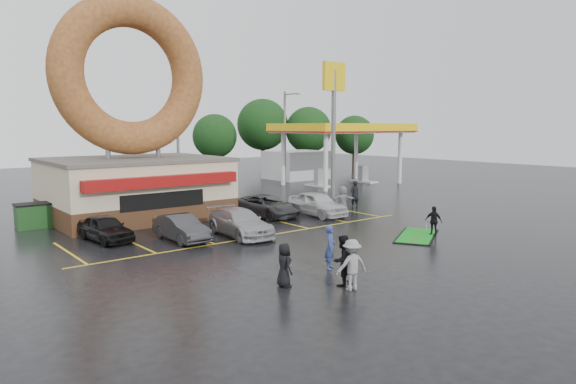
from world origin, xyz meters
TOP-DOWN VIEW (x-y plane):
  - ground at (0.00, 0.00)m, footprint 120.00×120.00m
  - donut_shop at (-3.00, 12.97)m, footprint 10.20×8.70m
  - gas_station at (20.00, 20.94)m, footprint 12.30×13.65m
  - shell_sign at (13.00, 12.00)m, footprint 2.20×0.36m
  - streetlight_mid at (4.00, 20.92)m, footprint 0.40×2.21m
  - streetlight_right at (16.00, 21.92)m, footprint 0.40×2.21m
  - tree_far_a at (26.00, 30.00)m, footprint 5.60×5.60m
  - tree_far_b at (32.00, 28.00)m, footprint 4.90×4.90m
  - tree_far_c at (22.00, 34.00)m, footprint 6.30×6.30m
  - tree_far_d at (14.00, 32.00)m, footprint 4.90×4.90m
  - car_black at (-6.88, 7.35)m, footprint 1.96×3.93m
  - car_dgrey at (-3.91, 5.09)m, footprint 1.41×3.88m
  - car_silver at (-1.00, 4.22)m, footprint 2.29×4.88m
  - car_grey at (3.40, 8.00)m, footprint 2.85×5.08m
  - car_white at (6.12, 6.21)m, footprint 1.95×4.52m
  - person_blue at (-1.64, -3.22)m, footprint 0.77×0.72m
  - person_blackjkt at (-2.78, -5.04)m, footprint 0.95×0.78m
  - person_hoodie at (-2.91, -5.63)m, footprint 1.28×0.94m
  - person_bystander at (-4.49, -3.87)m, footprint 0.61×0.83m
  - person_cameraman at (6.82, -2.00)m, footprint 0.53×0.95m
  - person_walker_near at (7.64, 5.46)m, footprint 1.81×1.20m
  - person_walker_far at (10.17, 6.86)m, footprint 0.77×0.58m
  - dumpster at (-8.84, 13.19)m, footprint 1.84×1.26m
  - putting_green at (5.99, -1.62)m, footprint 4.44×3.57m

SIDE VIEW (x-z plane):
  - ground at x=0.00m, z-range 0.00..0.00m
  - putting_green at x=5.99m, z-range -0.23..0.29m
  - car_dgrey at x=-3.91m, z-range 0.00..1.27m
  - car_black at x=-6.88m, z-range 0.00..1.29m
  - dumpster at x=-8.84m, z-range 0.00..1.30m
  - car_grey at x=3.40m, z-range 0.00..1.34m
  - car_silver at x=-1.00m, z-range 0.00..1.38m
  - car_white at x=6.12m, z-range 0.00..1.52m
  - person_cameraman at x=6.82m, z-range 0.00..1.54m
  - person_bystander at x=-4.49m, z-range 0.00..1.56m
  - person_blue at x=-1.64m, z-range 0.00..1.76m
  - person_hoodie at x=-2.91m, z-range 0.00..1.78m
  - person_blackjkt at x=-2.78m, z-range 0.00..1.81m
  - person_walker_near at x=7.64m, z-range 0.00..1.87m
  - person_walker_far at x=10.17m, z-range 0.00..1.90m
  - gas_station at x=20.00m, z-range 0.75..6.65m
  - donut_shop at x=-3.00m, z-range -2.29..11.21m
  - tree_far_b at x=32.00m, z-range 1.03..8.03m
  - tree_far_d at x=14.00m, z-range 1.03..8.03m
  - streetlight_mid at x=4.00m, z-range 0.28..9.28m
  - streetlight_right at x=16.00m, z-range 0.28..9.28m
  - tree_far_a at x=26.00m, z-range 1.18..9.18m
  - tree_far_c at x=22.00m, z-range 1.34..10.34m
  - shell_sign at x=13.00m, z-range 2.08..12.68m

